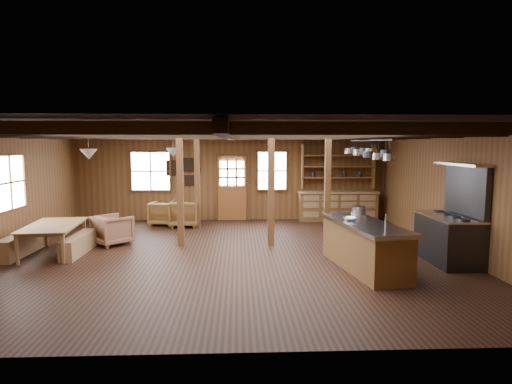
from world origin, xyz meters
TOP-DOWN VIEW (x-y plane):
  - room at (0.00, 0.00)m, footprint 10.04×9.04m
  - ceiling_joists at (0.00, 0.18)m, footprint 9.80×8.82m
  - timber_posts at (0.52, 2.08)m, footprint 3.95×2.35m
  - back_door at (0.00, 4.45)m, footprint 1.02×0.08m
  - window_back_left at (-2.60, 4.46)m, footprint 1.32×0.06m
  - window_back_right at (1.30, 4.46)m, footprint 1.02×0.06m
  - window_left at (-4.96, 0.50)m, footprint 0.14×1.24m
  - notice_boards at (-1.50, 4.46)m, footprint 1.08×0.03m
  - back_counter at (3.40, 4.20)m, footprint 2.55×0.60m
  - pendant_lamps at (-2.25, 1.00)m, footprint 1.86×2.36m
  - pot_rack at (3.15, 0.35)m, footprint 0.40×3.00m
  - kitchen_island at (2.69, -1.18)m, footprint 1.29×2.61m
  - step_stool at (2.43, 0.17)m, footprint 0.46×0.33m
  - commercial_range at (4.65, -0.75)m, footprint 0.86×1.68m
  - dining_table at (-3.90, 0.26)m, footprint 1.26×2.03m
  - bench_wall at (-4.65, 0.26)m, footprint 0.32×1.71m
  - bench_aisle at (-3.40, 0.26)m, footprint 0.30×1.57m
  - armchair_a at (-1.40, 3.42)m, footprint 0.87×0.89m
  - armchair_b at (-2.08, 3.68)m, footprint 0.89×0.91m
  - armchair_c at (-2.90, 1.15)m, footprint 1.12×1.12m
  - counter_pot at (2.82, -0.28)m, footprint 0.31×0.31m
  - bowl at (2.44, -0.98)m, footprint 0.32×0.32m

SIDE VIEW (x-z plane):
  - step_stool at x=2.43m, z-range 0.00..0.40m
  - bench_aisle at x=-3.40m, z-range 0.00..0.43m
  - bench_wall at x=-4.65m, z-range 0.00..0.47m
  - dining_table at x=-3.90m, z-range 0.00..0.68m
  - armchair_b at x=-2.08m, z-range 0.00..0.71m
  - armchair_c at x=-2.90m, z-range 0.00..0.73m
  - armchair_a at x=-1.40m, z-range 0.00..0.78m
  - kitchen_island at x=2.69m, z-range -0.12..1.08m
  - back_counter at x=3.40m, z-range -0.62..1.83m
  - commercial_range at x=4.65m, z-range -0.38..1.70m
  - back_door at x=0.00m, z-range -0.19..1.96m
  - bowl at x=2.44m, z-range 0.94..1.01m
  - counter_pot at x=2.82m, z-range 0.94..1.13m
  - room at x=0.00m, z-range -0.02..2.82m
  - timber_posts at x=0.52m, z-range 0.00..2.80m
  - window_back_left at x=-2.60m, z-range 0.94..2.26m
  - window_back_right at x=1.30m, z-range 0.94..2.26m
  - window_left at x=-4.96m, z-range 0.94..2.26m
  - notice_boards at x=-1.50m, z-range 1.19..2.09m
  - pendant_lamps at x=-2.25m, z-range 1.92..2.58m
  - pot_rack at x=3.15m, z-range 2.07..2.50m
  - ceiling_joists at x=0.00m, z-range 2.59..2.77m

